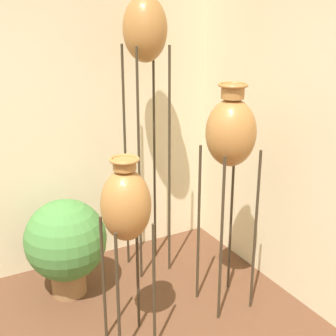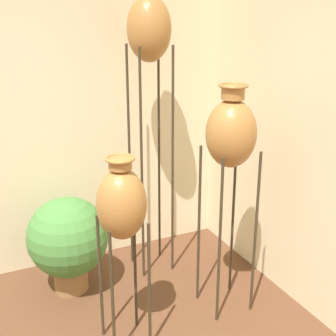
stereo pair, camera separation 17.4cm
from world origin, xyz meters
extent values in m
cylinder|color=#382D1E|center=(1.26, 1.64, 0.92)|extent=(0.02, 0.02, 1.83)
cylinder|color=#382D1E|center=(1.52, 1.64, 0.92)|extent=(0.02, 0.02, 1.83)
cylinder|color=#382D1E|center=(1.26, 1.90, 0.92)|extent=(0.02, 0.02, 1.83)
cylinder|color=#382D1E|center=(1.52, 1.90, 0.92)|extent=(0.02, 0.02, 1.83)
torus|color=#382D1E|center=(1.39, 1.77, 1.83)|extent=(0.27, 0.27, 0.02)
ellipsoid|color=#A87038|center=(1.39, 1.77, 1.94)|extent=(0.32, 0.32, 0.48)
cylinder|color=#382D1E|center=(1.51, 0.89, 0.60)|extent=(0.02, 0.02, 1.20)
cylinder|color=#382D1E|center=(1.80, 0.89, 0.60)|extent=(0.02, 0.02, 1.20)
cylinder|color=#382D1E|center=(1.51, 1.18, 0.60)|extent=(0.02, 0.02, 1.20)
cylinder|color=#382D1E|center=(1.80, 1.18, 0.60)|extent=(0.02, 0.02, 1.20)
torus|color=#382D1E|center=(1.65, 1.04, 1.20)|extent=(0.29, 0.29, 0.02)
ellipsoid|color=#A87038|center=(1.65, 1.04, 1.31)|extent=(0.34, 0.34, 0.46)
cylinder|color=#A87038|center=(1.65, 1.04, 1.58)|extent=(0.15, 0.15, 0.09)
torus|color=#A87038|center=(1.65, 1.04, 1.62)|extent=(0.19, 0.19, 0.02)
cylinder|color=#382D1E|center=(0.74, 0.84, 0.44)|extent=(0.02, 0.02, 0.88)
cylinder|color=#382D1E|center=(0.98, 0.84, 0.44)|extent=(0.02, 0.02, 0.88)
cylinder|color=#382D1E|center=(0.74, 1.08, 0.44)|extent=(0.02, 0.02, 0.88)
cylinder|color=#382D1E|center=(0.98, 1.08, 0.44)|extent=(0.02, 0.02, 0.88)
torus|color=#382D1E|center=(0.86, 0.96, 0.88)|extent=(0.25, 0.25, 0.02)
ellipsoid|color=#A87038|center=(0.86, 0.96, 0.98)|extent=(0.30, 0.30, 0.45)
cylinder|color=#A87038|center=(0.86, 0.96, 1.24)|extent=(0.14, 0.14, 0.06)
torus|color=#A87038|center=(0.86, 0.96, 1.27)|extent=(0.18, 0.18, 0.02)
cylinder|color=olive|center=(0.68, 1.71, 0.11)|extent=(0.26, 0.26, 0.22)
torus|color=olive|center=(0.68, 1.71, 0.22)|extent=(0.29, 0.29, 0.02)
sphere|color=#47843D|center=(0.68, 1.71, 0.45)|extent=(0.61, 0.61, 0.61)
camera|label=1|loc=(-0.13, -1.39, 2.10)|focal=50.00mm
camera|label=2|loc=(0.02, -1.47, 2.10)|focal=50.00mm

